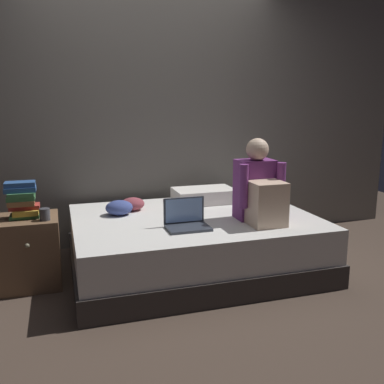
# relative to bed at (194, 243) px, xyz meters

# --- Properties ---
(ground_plane) EXTENTS (8.00, 8.00, 0.00)m
(ground_plane) POSITION_rel_bed_xyz_m (-0.20, -0.30, -0.23)
(ground_plane) COLOR #47382D
(wall_back) EXTENTS (5.60, 0.10, 2.70)m
(wall_back) POSITION_rel_bed_xyz_m (-0.20, 0.90, 1.12)
(wall_back) COLOR slate
(wall_back) RESTS_ON ground_plane
(bed) EXTENTS (2.00, 1.50, 0.46)m
(bed) POSITION_rel_bed_xyz_m (0.00, 0.00, 0.00)
(bed) COLOR #332D2B
(bed) RESTS_ON ground_plane
(nightstand) EXTENTS (0.44, 0.46, 0.54)m
(nightstand) POSITION_rel_bed_xyz_m (-1.30, 0.07, 0.04)
(nightstand) COLOR brown
(nightstand) RESTS_ON ground_plane
(person_sitting) EXTENTS (0.39, 0.44, 0.66)m
(person_sitting) POSITION_rel_bed_xyz_m (0.45, -0.29, 0.49)
(person_sitting) COLOR #75337A
(person_sitting) RESTS_ON bed
(laptop) EXTENTS (0.32, 0.23, 0.22)m
(laptop) POSITION_rel_bed_xyz_m (-0.15, -0.30, 0.29)
(laptop) COLOR #333842
(laptop) RESTS_ON bed
(pillow) EXTENTS (0.56, 0.36, 0.13)m
(pillow) POSITION_rel_bed_xyz_m (0.25, 0.45, 0.30)
(pillow) COLOR silver
(pillow) RESTS_ON bed
(book_stack) EXTENTS (0.24, 0.17, 0.28)m
(book_stack) POSITION_rel_bed_xyz_m (-1.33, 0.07, 0.45)
(book_stack) COLOR #387042
(book_stack) RESTS_ON nightstand
(mug) EXTENTS (0.08, 0.08, 0.09)m
(mug) POSITION_rel_bed_xyz_m (-1.17, -0.05, 0.36)
(mug) COLOR #3D3D42
(mug) RESTS_ON nightstand
(clothes_pile) EXTENTS (0.35, 0.31, 0.13)m
(clothes_pile) POSITION_rel_bed_xyz_m (-0.54, 0.27, 0.29)
(clothes_pile) COLOR #3D4C8E
(clothes_pile) RESTS_ON bed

